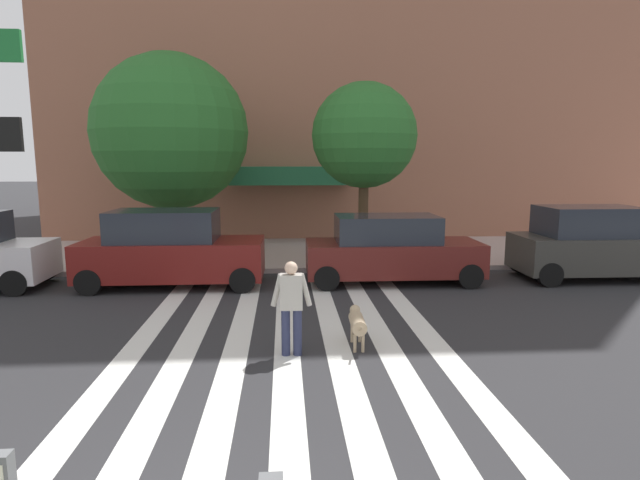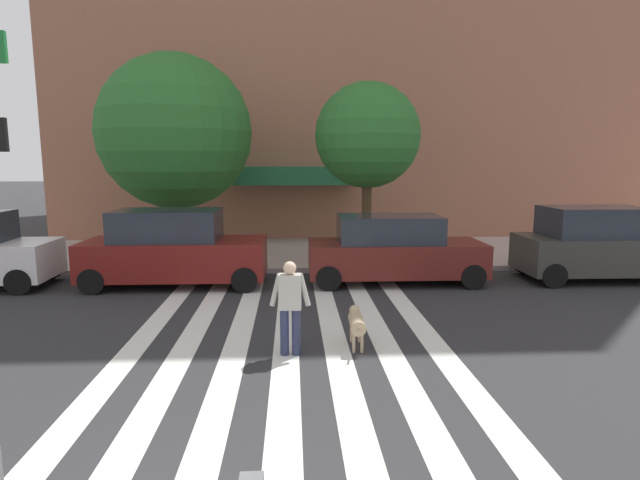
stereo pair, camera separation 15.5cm
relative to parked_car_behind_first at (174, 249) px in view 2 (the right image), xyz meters
The scene contains 10 objects.
ground_plane 4.86m from the parked_car_behind_first, 66.62° to the right, with size 160.00×160.00×0.00m, color #2B2B2D.
sidewalk_far 4.80m from the parked_car_behind_first, 66.37° to the left, with size 80.00×6.00×0.15m, color #B4A09B.
crosswalk_stripes 5.41m from the parked_car_behind_first, 55.15° to the right, with size 5.85×10.77×0.01m.
parked_car_behind_first is the anchor object (origin of this frame).
parked_car_third_in_line 5.93m from the parked_car_behind_first, ahead, with size 4.75×1.94×1.85m.
parked_car_fourth_in_line 11.65m from the parked_car_behind_first, ahead, with size 4.29×1.97×2.06m.
street_tree_nearest 4.81m from the parked_car_behind_first, 99.78° to the left, with size 4.96×4.96×6.57m.
street_tree_middle 6.70m from the parked_car_behind_first, 22.22° to the left, with size 3.23×3.23×5.56m.
pedestrian_dog_walker 6.05m from the parked_car_behind_first, 58.96° to the right, with size 0.71×0.25×1.64m.
dog_on_leash 6.49m from the parked_car_behind_first, 48.25° to the right, with size 0.29×1.13×0.65m.
Camera 2 is at (1.28, -3.51, 3.29)m, focal length 28.60 mm.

